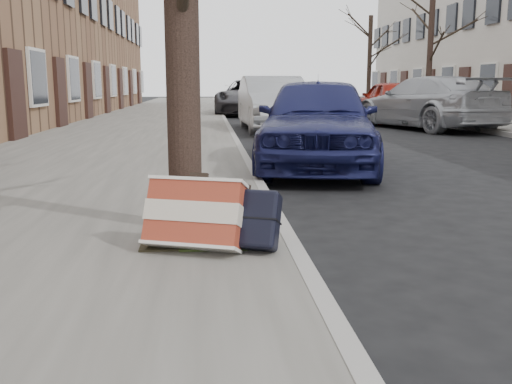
{
  "coord_description": "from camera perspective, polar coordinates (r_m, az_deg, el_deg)",
  "views": [
    {
      "loc": [
        -1.91,
        -3.33,
        1.34
      ],
      "look_at": [
        -1.55,
        0.8,
        0.55
      ],
      "focal_mm": 40.0,
      "sensor_mm": 36.0,
      "label": 1
    }
  ],
  "objects": [
    {
      "name": "ground",
      "position": [
        4.06,
        23.75,
        -9.47
      ],
      "size": [
        120.0,
        120.0,
        0.0
      ],
      "primitive_type": "plane",
      "color": "black",
      "rests_on": "ground"
    },
    {
      "name": "near_sidewalk",
      "position": [
        18.46,
        -10.58,
        6.58
      ],
      "size": [
        5.0,
        70.0,
        0.12
      ],
      "primitive_type": "cube",
      "color": "gray",
      "rests_on": "ground"
    },
    {
      "name": "far_sidewalk",
      "position": [
        20.78,
        23.06,
        6.36
      ],
      "size": [
        4.0,
        70.0,
        0.12
      ],
      "primitive_type": "cube",
      "color": "slate",
      "rests_on": "ground"
    },
    {
      "name": "dirt_patch",
      "position": [
        4.69,
        -5.92,
        -4.31
      ],
      "size": [
        0.85,
        0.85,
        0.02
      ],
      "primitive_type": "cube",
      "color": "black",
      "rests_on": "near_sidewalk"
    },
    {
      "name": "suitcase_red",
      "position": [
        4.23,
        -6.14,
        -2.25
      ],
      "size": [
        0.8,
        0.6,
        0.55
      ],
      "primitive_type": "cube",
      "rotation": [
        -0.42,
        0.0,
        -0.34
      ],
      "color": "maroon",
      "rests_on": "near_sidewalk"
    },
    {
      "name": "suitcase_navy",
      "position": [
        4.25,
        -1.74,
        -2.61
      ],
      "size": [
        0.69,
        0.54,
        0.48
      ],
      "primitive_type": "cube",
      "rotation": [
        -0.42,
        0.0,
        -0.35
      ],
      "color": "black",
      "rests_on": "near_sidewalk"
    },
    {
      "name": "car_near_front",
      "position": [
        9.21,
        6.15,
        7.01
      ],
      "size": [
        2.58,
        4.66,
        1.5
      ],
      "primitive_type": "imported",
      "rotation": [
        0.0,
        0.0,
        -0.19
      ],
      "color": "#171A4A",
      "rests_on": "ground"
    },
    {
      "name": "car_near_mid",
      "position": [
        16.65,
        1.72,
        8.83
      ],
      "size": [
        1.79,
        4.83,
        1.58
      ],
      "primitive_type": "imported",
      "rotation": [
        0.0,
        0.0,
        0.03
      ],
      "color": "#A9ACB1",
      "rests_on": "ground"
    },
    {
      "name": "car_near_back",
      "position": [
        25.38,
        -0.6,
        9.46
      ],
      "size": [
        3.47,
        5.92,
        1.55
      ],
      "primitive_type": "imported",
      "rotation": [
        0.0,
        0.0,
        -0.17
      ],
      "color": "#39393E",
      "rests_on": "ground"
    },
    {
      "name": "car_far_front",
      "position": [
        18.03,
        16.71,
        8.53
      ],
      "size": [
        3.59,
        5.8,
        1.57
      ],
      "primitive_type": "imported",
      "rotation": [
        0.0,
        0.0,
        3.42
      ],
      "color": "#9FA1A7",
      "rests_on": "ground"
    },
    {
      "name": "car_far_back",
      "position": [
        20.94,
        13.31,
        8.84
      ],
      "size": [
        1.8,
        4.42,
        1.5
      ],
      "primitive_type": "imported",
      "rotation": [
        0.0,
        0.0,
        3.14
      ],
      "color": "#9B190D",
      "rests_on": "ground"
    },
    {
      "name": "tree_far_b",
      "position": [
        24.86,
        16.98,
        12.89
      ],
      "size": [
        0.24,
        0.24,
        4.7
      ],
      "primitive_type": "cylinder",
      "color": "black",
      "rests_on": "far_sidewalk"
    },
    {
      "name": "tree_far_c",
      "position": [
        33.15,
        11.28,
        12.7
      ],
      "size": [
        0.24,
        0.24,
        4.94
      ],
      "primitive_type": "cylinder",
      "color": "black",
      "rests_on": "far_sidewalk"
    }
  ]
}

